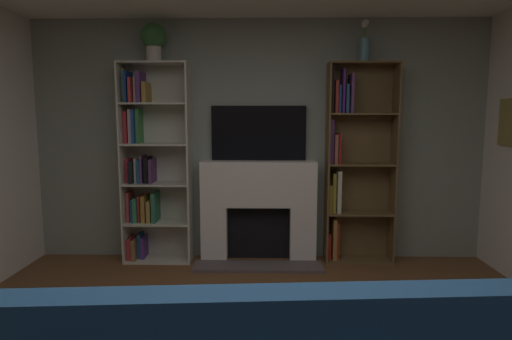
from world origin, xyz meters
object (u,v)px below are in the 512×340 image
fireplace (259,208)px  tv (259,133)px  vase_with_flowers (365,44)px  bookshelf_left (150,165)px  bookshelf_right (352,162)px  potted_plant (153,39)px

fireplace → tv: 0.79m
tv → vase_with_flowers: 1.40m
fireplace → vase_with_flowers: vase_with_flowers is taller
bookshelf_left → vase_with_flowers: 2.53m
bookshelf_right → vase_with_flowers: (0.08, -0.06, 1.20)m
fireplace → bookshelf_left: (-1.15, 0.00, 0.46)m
vase_with_flowers → tv: bearing=173.6°
fireplace → bookshelf_right: bearing=1.7°
tv → bookshelf_right: bookshelf_right is taller
tv → potted_plant: bearing=-173.6°
bookshelf_left → bookshelf_right: size_ratio=1.00×
bookshelf_left → tv: bearing=4.4°
bookshelf_left → fireplace: bearing=-0.2°
bookshelf_right → bookshelf_left: bearing=-179.3°
fireplace → bookshelf_left: 1.24m
bookshelf_left → bookshelf_right: same height
potted_plant → vase_with_flowers: size_ratio=0.93×
tv → bookshelf_right: 1.03m
bookshelf_left → bookshelf_right: 2.13m
fireplace → tv: size_ratio=1.32×
fireplace → bookshelf_right: bookshelf_right is taller
fireplace → tv: bearing=90.0°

